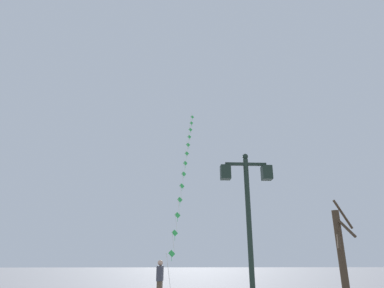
{
  "coord_description": "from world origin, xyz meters",
  "views": [
    {
      "loc": [
        -0.03,
        -0.88,
        1.66
      ],
      "look_at": [
        0.77,
        15.58,
        7.51
      ],
      "focal_mm": 30.99,
      "sensor_mm": 36.0,
      "label": 1
    }
  ],
  "objects": [
    {
      "name": "kite_train",
      "position": [
        0.55,
        22.49,
        7.96
      ],
      "size": [
        2.12,
        14.15,
        15.42
      ],
      "color": "brown",
      "rests_on": "ground_plane"
    },
    {
      "name": "twin_lantern_lamp_post",
      "position": [
        1.95,
        8.15,
        3.19
      ],
      "size": [
        1.46,
        0.28,
        4.59
      ],
      "color": "#1E2D23",
      "rests_on": "ground_plane"
    },
    {
      "name": "kite_flyer",
      "position": [
        -0.65,
        14.15,
        0.9
      ],
      "size": [
        0.29,
        0.62,
        1.71
      ],
      "rotation": [
        0.0,
        0.0,
        1.43
      ],
      "color": "brown",
      "rests_on": "ground_plane"
    },
    {
      "name": "bare_tree",
      "position": [
        6.76,
        13.01,
        2.0
      ],
      "size": [
        1.4,
        1.34,
        4.17
      ],
      "color": "#423323",
      "rests_on": "ground_plane"
    }
  ]
}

